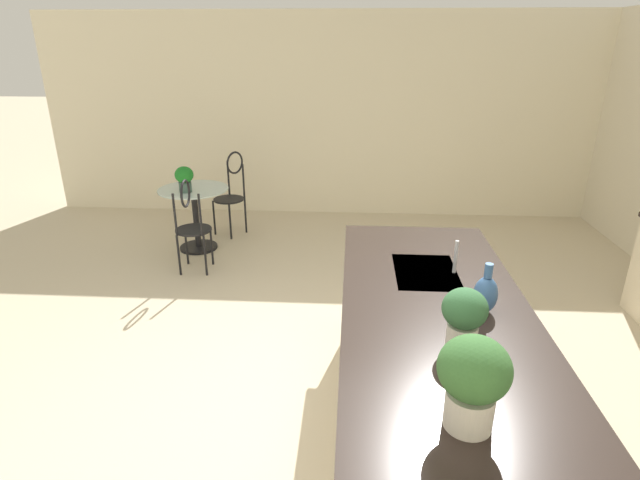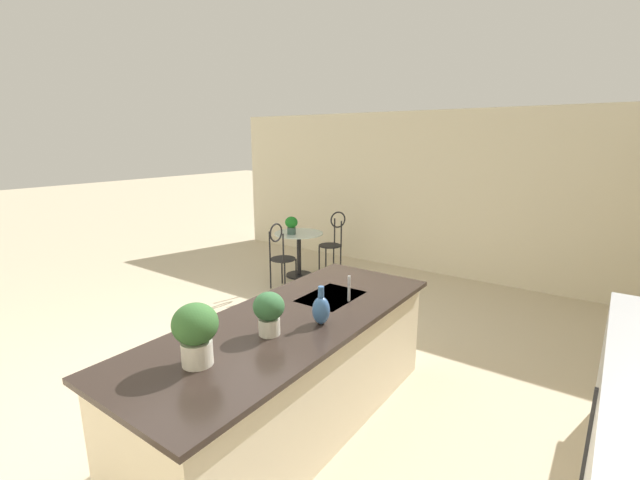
{
  "view_description": "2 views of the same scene",
  "coord_description": "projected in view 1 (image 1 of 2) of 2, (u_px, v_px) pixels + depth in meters",
  "views": [
    {
      "loc": [
        2.73,
        0.35,
        2.3
      ],
      "look_at": [
        -1.0,
        0.11,
        0.82
      ],
      "focal_mm": 28.14,
      "sensor_mm": 36.0,
      "label": 1
    },
    {
      "loc": [
        2.61,
        2.76,
        2.24
      ],
      "look_at": [
        -0.95,
        0.24,
        1.2
      ],
      "focal_mm": 23.75,
      "sensor_mm": 36.0,
      "label": 2
    }
  ],
  "objects": [
    {
      "name": "ground_plane",
      "position": [
        294.0,
        407.0,
        3.4
      ],
      "size": [
        40.0,
        40.0,
        0.0
      ],
      "primitive_type": "plane",
      "color": "beige"
    },
    {
      "name": "wall_left_window",
      "position": [
        327.0,
        117.0,
        6.85
      ],
      "size": [
        0.12,
        7.8,
        2.7
      ],
      "primitive_type": "cube",
      "color": "beige",
      "rests_on": "ground"
    },
    {
      "name": "kitchen_island",
      "position": [
        432.0,
        383.0,
        2.9
      ],
      "size": [
        2.8,
        1.06,
        0.92
      ],
      "color": "beige",
      "rests_on": "ground"
    },
    {
      "name": "bistro_table",
      "position": [
        196.0,
        213.0,
        5.85
      ],
      "size": [
        0.8,
        0.8,
        0.74
      ],
      "color": "black",
      "rests_on": "ground"
    },
    {
      "name": "chair_near_window",
      "position": [
        191.0,
        222.0,
        5.19
      ],
      "size": [
        0.49,
        0.39,
        1.04
      ],
      "color": "black",
      "rests_on": "ground"
    },
    {
      "name": "chair_by_island",
      "position": [
        231.0,
        190.0,
        6.31
      ],
      "size": [
        0.52,
        0.52,
        1.04
      ],
      "color": "black",
      "rests_on": "ground"
    },
    {
      "name": "sink_faucet",
      "position": [
        456.0,
        257.0,
        3.19
      ],
      "size": [
        0.02,
        0.02,
        0.22
      ],
      "primitive_type": "cylinder",
      "color": "#B2B5BA",
      "rests_on": "kitchen_island"
    },
    {
      "name": "potted_plant_on_table",
      "position": [
        184.0,
        177.0,
        5.56
      ],
      "size": [
        0.2,
        0.2,
        0.29
      ],
      "color": "#385147",
      "rests_on": "bistro_table"
    },
    {
      "name": "potted_plant_counter_near",
      "position": [
        464.0,
        315.0,
        2.38
      ],
      "size": [
        0.22,
        0.22,
        0.31
      ],
      "color": "beige",
      "rests_on": "kitchen_island"
    },
    {
      "name": "potted_plant_counter_far",
      "position": [
        473.0,
        378.0,
        1.86
      ],
      "size": [
        0.27,
        0.27,
        0.39
      ],
      "color": "beige",
      "rests_on": "kitchen_island"
    },
    {
      "name": "vase_on_counter",
      "position": [
        486.0,
        294.0,
        2.72
      ],
      "size": [
        0.13,
        0.13,
        0.29
      ],
      "color": "#386099",
      "rests_on": "kitchen_island"
    }
  ]
}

